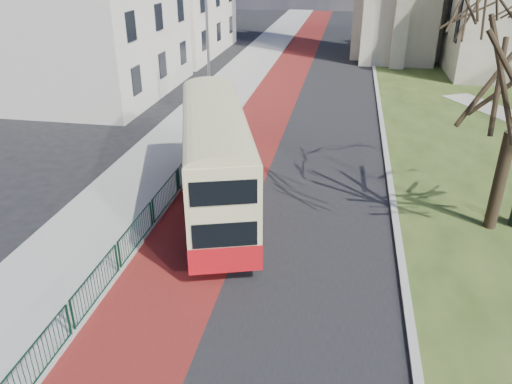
# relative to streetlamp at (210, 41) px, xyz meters

# --- Properties ---
(ground) EXTENTS (160.00, 160.00, 0.00)m
(ground) POSITION_rel_streetlamp_xyz_m (4.35, -18.00, -4.59)
(ground) COLOR black
(ground) RESTS_ON ground
(road_carriageway) EXTENTS (9.00, 120.00, 0.01)m
(road_carriageway) POSITION_rel_streetlamp_xyz_m (5.85, 2.00, -4.59)
(road_carriageway) COLOR black
(road_carriageway) RESTS_ON ground
(bus_lane) EXTENTS (3.40, 120.00, 0.01)m
(bus_lane) POSITION_rel_streetlamp_xyz_m (3.15, 2.00, -4.59)
(bus_lane) COLOR #591414
(bus_lane) RESTS_ON ground
(pavement_west) EXTENTS (4.00, 120.00, 0.12)m
(pavement_west) POSITION_rel_streetlamp_xyz_m (-0.65, 2.00, -4.53)
(pavement_west) COLOR gray
(pavement_west) RESTS_ON ground
(kerb_west) EXTENTS (0.25, 120.00, 0.13)m
(kerb_west) POSITION_rel_streetlamp_xyz_m (1.35, 2.00, -4.53)
(kerb_west) COLOR #999993
(kerb_west) RESTS_ON ground
(kerb_east) EXTENTS (0.25, 80.00, 0.13)m
(kerb_east) POSITION_rel_streetlamp_xyz_m (10.45, 4.00, -4.53)
(kerb_east) COLOR #999993
(kerb_east) RESTS_ON ground
(pedestrian_railing) EXTENTS (0.07, 24.00, 1.12)m
(pedestrian_railing) POSITION_rel_streetlamp_xyz_m (1.40, -14.00, -4.04)
(pedestrian_railing) COLOR #0B311E
(pedestrian_railing) RESTS_ON ground
(streetlamp) EXTENTS (2.13, 0.18, 8.00)m
(streetlamp) POSITION_rel_streetlamp_xyz_m (0.00, 0.00, 0.00)
(streetlamp) COLOR gray
(streetlamp) RESTS_ON pavement_west
(bus) EXTENTS (5.18, 10.12, 4.14)m
(bus) POSITION_rel_streetlamp_xyz_m (3.46, -12.43, -2.23)
(bus) COLOR #B11016
(bus) RESTS_ON ground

